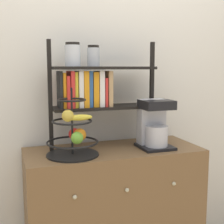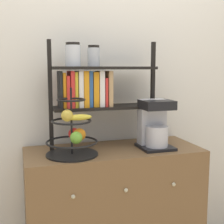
{
  "view_description": "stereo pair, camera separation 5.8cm",
  "coord_description": "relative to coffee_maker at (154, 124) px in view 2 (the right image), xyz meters",
  "views": [
    {
      "loc": [
        -0.64,
        -1.6,
        1.36
      ],
      "look_at": [
        -0.01,
        0.23,
        1.08
      ],
      "focal_mm": 50.0,
      "sensor_mm": 36.0,
      "label": 1
    },
    {
      "loc": [
        -0.58,
        -1.62,
        1.36
      ],
      "look_at": [
        -0.01,
        0.23,
        1.08
      ],
      "focal_mm": 50.0,
      "sensor_mm": 36.0,
      "label": 2
    }
  ],
  "objects": [
    {
      "name": "sideboard",
      "position": [
        -0.26,
        0.04,
        -0.57
      ],
      "size": [
        1.12,
        0.48,
        0.84
      ],
      "color": "brown",
      "rests_on": "ground_plane"
    },
    {
      "name": "fruit_stand",
      "position": [
        -0.53,
        -0.02,
        -0.03
      ],
      "size": [
        0.31,
        0.31,
        0.4
      ],
      "color": "black",
      "rests_on": "sideboard"
    },
    {
      "name": "shelf_hutch",
      "position": [
        -0.39,
        0.13,
        0.25
      ],
      "size": [
        0.71,
        0.2,
        0.69
      ],
      "color": "black",
      "rests_on": "sideboard"
    },
    {
      "name": "coffee_maker",
      "position": [
        0.0,
        0.0,
        0.0
      ],
      "size": [
        0.21,
        0.22,
        0.31
      ],
      "color": "black",
      "rests_on": "sideboard"
    },
    {
      "name": "wall_back",
      "position": [
        -0.26,
        0.32,
        0.31
      ],
      "size": [
        7.0,
        0.05,
        2.6
      ],
      "primitive_type": "cube",
      "color": "silver",
      "rests_on": "ground_plane"
    }
  ]
}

